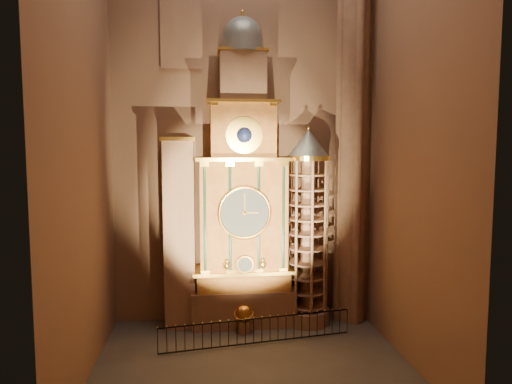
{
  "coord_description": "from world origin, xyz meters",
  "views": [
    {
      "loc": [
        -2.11,
        -19.34,
        9.56
      ],
      "look_at": [
        0.48,
        3.0,
        7.46
      ],
      "focal_mm": 32.0,
      "sensor_mm": 36.0,
      "label": 1
    }
  ],
  "objects": [
    {
      "name": "astronomical_clock",
      "position": [
        0.0,
        4.96,
        6.68
      ],
      "size": [
        5.6,
        2.41,
        16.7
      ],
      "color": "#8C634C",
      "rests_on": "floor"
    },
    {
      "name": "gothic_pier",
      "position": [
        6.1,
        5.0,
        11.0
      ],
      "size": [
        2.04,
        2.04,
        22.0
      ],
      "color": "#8C634C",
      "rests_on": "floor"
    },
    {
      "name": "stained_glass_window",
      "position": [
        -3.2,
        5.92,
        16.5
      ],
      "size": [
        2.2,
        0.14,
        5.2
      ],
      "color": "navy",
      "rests_on": "wall_back"
    },
    {
      "name": "portrait_tower",
      "position": [
        -3.4,
        4.98,
        5.15
      ],
      "size": [
        1.8,
        1.6,
        10.2
      ],
      "color": "#8C634C",
      "rests_on": "floor"
    },
    {
      "name": "wall_right",
      "position": [
        7.0,
        0.0,
        11.0
      ],
      "size": [
        0.0,
        22.0,
        22.0
      ],
      "primitive_type": "plane",
      "rotation": [
        1.57,
        0.0,
        -1.57
      ],
      "color": "brown",
      "rests_on": "floor"
    },
    {
      "name": "floor",
      "position": [
        0.0,
        0.0,
        0.0
      ],
      "size": [
        14.0,
        14.0,
        0.0
      ],
      "primitive_type": "plane",
      "color": "#383330",
      "rests_on": "ground"
    },
    {
      "name": "celestial_globe",
      "position": [
        -0.08,
        3.6,
        0.91
      ],
      "size": [
        1.29,
        1.25,
        1.51
      ],
      "color": "#8C634C",
      "rests_on": "floor"
    },
    {
      "name": "wall_back",
      "position": [
        0.0,
        6.0,
        11.0
      ],
      "size": [
        22.0,
        0.0,
        22.0
      ],
      "primitive_type": "plane",
      "rotation": [
        1.57,
        0.0,
        0.0
      ],
      "color": "brown",
      "rests_on": "floor"
    },
    {
      "name": "stair_turret",
      "position": [
        3.5,
        4.7,
        5.27
      ],
      "size": [
        2.5,
        2.5,
        10.8
      ],
      "color": "#8C634C",
      "rests_on": "floor"
    },
    {
      "name": "wall_left",
      "position": [
        -7.0,
        0.0,
        11.0
      ],
      "size": [
        0.0,
        22.0,
        22.0
      ],
      "primitive_type": "plane",
      "rotation": [
        1.57,
        0.0,
        1.57
      ],
      "color": "brown",
      "rests_on": "floor"
    },
    {
      "name": "iron_railing",
      "position": [
        0.47,
        2.12,
        0.7
      ],
      "size": [
        9.52,
        1.51,
        1.29
      ],
      "color": "black",
      "rests_on": "floor"
    }
  ]
}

